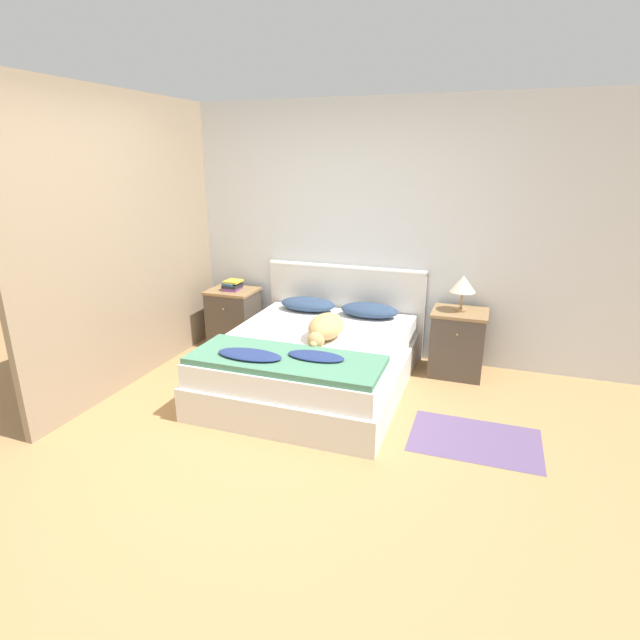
% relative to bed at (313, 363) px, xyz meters
% --- Properties ---
extents(ground_plane, '(16.00, 16.00, 0.00)m').
position_rel_bed_xyz_m(ground_plane, '(-0.05, -1.08, -0.24)').
color(ground_plane, tan).
extents(wall_back, '(9.00, 0.06, 2.55)m').
position_rel_bed_xyz_m(wall_back, '(-0.05, 1.05, 1.04)').
color(wall_back, silver).
rests_on(wall_back, ground_plane).
extents(wall_side_left, '(0.06, 3.10, 2.55)m').
position_rel_bed_xyz_m(wall_side_left, '(-1.65, -0.03, 1.04)').
color(wall_side_left, gray).
rests_on(wall_side_left, ground_plane).
extents(bed, '(1.60, 1.91, 0.49)m').
position_rel_bed_xyz_m(bed, '(0.00, 0.00, 0.00)').
color(bed, silver).
rests_on(bed, ground_plane).
extents(headboard, '(1.68, 0.06, 0.94)m').
position_rel_bed_xyz_m(headboard, '(-0.00, 0.98, 0.25)').
color(headboard, silver).
rests_on(headboard, ground_plane).
extents(nightstand_left, '(0.51, 0.44, 0.63)m').
position_rel_bed_xyz_m(nightstand_left, '(-1.20, 0.74, 0.08)').
color(nightstand_left, '#4C4238').
rests_on(nightstand_left, ground_plane).
extents(nightstand_right, '(0.51, 0.44, 0.63)m').
position_rel_bed_xyz_m(nightstand_right, '(1.20, 0.74, 0.08)').
color(nightstand_right, '#4C4238').
rests_on(nightstand_right, ground_plane).
extents(pillow_left, '(0.58, 0.33, 0.13)m').
position_rel_bed_xyz_m(pillow_left, '(-0.33, 0.74, 0.31)').
color(pillow_left, navy).
rests_on(pillow_left, bed).
extents(pillow_right, '(0.58, 0.33, 0.13)m').
position_rel_bed_xyz_m(pillow_right, '(0.33, 0.74, 0.31)').
color(pillow_right, navy).
rests_on(pillow_right, bed).
extents(quilt, '(1.51, 0.59, 0.09)m').
position_rel_bed_xyz_m(quilt, '(-0.01, -0.62, 0.28)').
color(quilt, '#4C8466').
rests_on(quilt, bed).
extents(dog, '(0.29, 0.67, 0.22)m').
position_rel_bed_xyz_m(dog, '(0.12, 0.00, 0.35)').
color(dog, tan).
rests_on(dog, bed).
extents(book_stack, '(0.17, 0.24, 0.10)m').
position_rel_bed_xyz_m(book_stack, '(-1.19, 0.74, 0.44)').
color(book_stack, '#703D7F').
rests_on(book_stack, nightstand_left).
extents(table_lamp, '(0.24, 0.24, 0.34)m').
position_rel_bed_xyz_m(table_lamp, '(1.20, 0.75, 0.65)').
color(table_lamp, '#9E7A4C').
rests_on(table_lamp, nightstand_right).
extents(rug, '(0.94, 0.63, 0.00)m').
position_rel_bed_xyz_m(rug, '(1.45, -0.45, -0.24)').
color(rug, '#604C75').
rests_on(rug, ground_plane).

